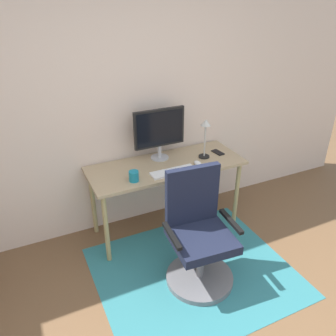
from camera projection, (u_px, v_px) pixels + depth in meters
wall_back at (115, 103)px, 3.22m from camera, size 6.00×0.10×2.60m
area_rug at (194, 272)px, 3.08m from camera, size 1.68×1.44×0.01m
desk at (166, 171)px, 3.36m from camera, size 1.52×0.59×0.75m
monitor at (159, 130)px, 3.31m from camera, size 0.51×0.18×0.51m
keyboard at (173, 172)px, 3.17m from camera, size 0.43×0.13×0.02m
computer_mouse at (198, 163)px, 3.31m from camera, size 0.06×0.10×0.03m
coffee_cup at (134, 176)px, 3.02m from camera, size 0.09×0.09×0.10m
cell_phone at (218, 152)px, 3.55m from camera, size 0.08×0.15×0.01m
desk_lamp at (205, 132)px, 3.34m from camera, size 0.11×0.11×0.40m
office_chair at (198, 240)px, 2.87m from camera, size 0.59×0.58×1.01m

